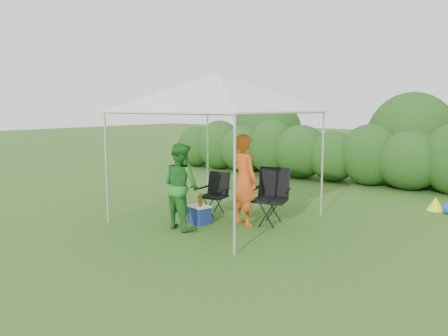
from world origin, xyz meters
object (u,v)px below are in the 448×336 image
Objects in this scene: chair_left at (216,191)px; cooler at (199,214)px; chair_right at (272,192)px; canopy at (218,93)px; man at (244,180)px; woman at (181,186)px.

chair_left is 1.88× the size of cooler.
canopy is at bearing -175.00° from chair_right.
chair_right is at bearing -111.78° from man.
canopy reaches higher than woman.
chair_right is (1.01, 0.38, -1.86)m from canopy.
chair_right is at bearing 49.82° from cooler.
chair_right is 1.44m from cooler.
chair_left is 0.56× the size of woman.
woman is at bearing -97.25° from canopy.
woman is at bearing -90.03° from chair_left.
man is (-0.35, -0.42, 0.26)m from chair_right.
canopy reaches higher than chair_right.
man is at bearing -26.52° from chair_left.
chair_right reaches higher than cooler.
man is (0.66, -0.05, -1.61)m from canopy.
chair_right is 0.68× the size of woman.
canopy is at bearing 92.49° from cooler.
cooler is at bearing -86.64° from woman.
man is (0.94, -0.32, 0.36)m from chair_left.
canopy is 2.15m from chair_right.
cooler is (0.20, -0.75, -0.32)m from chair_left.
chair_left is at bearing 168.96° from chair_right.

